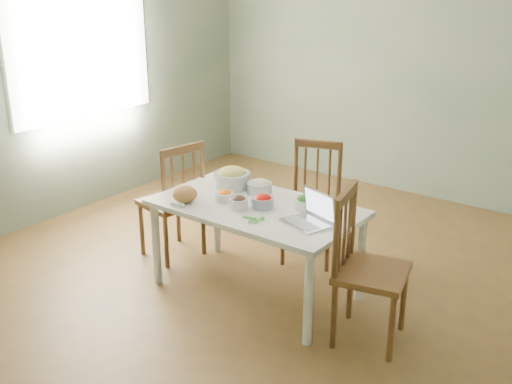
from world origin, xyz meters
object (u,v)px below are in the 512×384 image
Objects in this scene: bread_boule at (185,194)px; bowl_squash at (232,177)px; dining_table at (256,249)px; chair_left at (171,199)px; laptop at (305,209)px; chair_right at (372,269)px; chair_far at (311,204)px.

bowl_squash reaches higher than bread_boule.
dining_table is 1.48× the size of chair_left.
laptop is at bearing 93.81° from chair_left.
laptop is (-0.49, -0.01, 0.29)m from chair_right.
chair_right is 1.43m from bread_boule.
bread_boule is at bearing -151.24° from dining_table.
dining_table is 0.70m from chair_far.
bowl_squash is at bearing 111.19° from chair_left.
dining_table is at bearing -27.15° from bowl_squash.
chair_left is 0.63m from bread_boule.
dining_table is 0.96m from chair_right.
bread_boule is 0.92m from laptop.
chair_far is at bearing 50.84° from bowl_squash.
bowl_squash is at bearing -147.30° from chair_far.
chair_right is at bearing 7.51° from bread_boule.
chair_right reaches higher than chair_far.
chair_far is 1.18m from chair_right.
chair_far is 0.70m from bowl_squash.
bowl_squash is at bearing 152.85° from dining_table.
chair_right reaches higher than dining_table.
bread_boule is (-0.45, -0.25, 0.40)m from dining_table.
chair_right reaches higher than chair_left.
chair_right reaches higher than bread_boule.
chair_left is (-0.93, 0.08, 0.15)m from dining_table.
dining_table is at bearing 28.76° from bread_boule.
chair_left is 0.63m from bowl_squash.
chair_far is 5.40× the size of bread_boule.
laptop is (0.42, -0.76, 0.31)m from chair_far.
chair_far reaches higher than dining_table.
chair_far is 0.92m from laptop.
chair_right is 0.57m from laptop.
chair_left is 5.52× the size of bread_boule.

